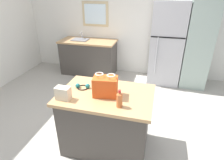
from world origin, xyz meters
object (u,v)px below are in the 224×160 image
at_px(refrigerator, 167,44).
at_px(bottle, 119,99).
at_px(kitchen_island, 106,120).
at_px(shopping_bag, 105,86).
at_px(tall_cabinet, 198,42).
at_px(small_box, 63,93).
at_px(ear_defenders, 83,86).

distance_m(refrigerator, bottle, 2.67).
xyz_separation_m(refrigerator, bottle, (-0.51, -2.62, 0.03)).
distance_m(kitchen_island, bottle, 0.62).
xyz_separation_m(kitchen_island, shopping_bag, (0.00, -0.04, 0.56)).
bearing_deg(shopping_bag, bottle, -41.99).
distance_m(refrigerator, tall_cabinet, 0.66).
bearing_deg(tall_cabinet, kitchen_island, -120.31).
height_order(tall_cabinet, shopping_bag, tall_cabinet).
bearing_deg(kitchen_island, refrigerator, 72.74).
height_order(small_box, ear_defenders, small_box).
xyz_separation_m(shopping_bag, small_box, (-0.47, -0.21, -0.05)).
bearing_deg(shopping_bag, ear_defenders, 163.88).
bearing_deg(shopping_bag, refrigerator, 73.07).
distance_m(tall_cabinet, shopping_bag, 2.78).
height_order(tall_cabinet, small_box, tall_cabinet).
bearing_deg(tall_cabinet, shopping_bag, -119.85).
height_order(refrigerator, shopping_bag, refrigerator).
distance_m(tall_cabinet, small_box, 3.22).
height_order(tall_cabinet, ear_defenders, tall_cabinet).
distance_m(kitchen_island, tall_cabinet, 2.82).
bearing_deg(small_box, ear_defenders, 69.48).
relative_size(small_box, ear_defenders, 0.88).
bearing_deg(small_box, kitchen_island, 28.43).
xyz_separation_m(tall_cabinet, ear_defenders, (-1.73, -2.31, -0.13)).
xyz_separation_m(kitchen_island, bottle, (0.23, -0.24, 0.53)).
relative_size(bottle, ear_defenders, 1.08).
xyz_separation_m(kitchen_island, tall_cabinet, (1.39, 2.38, 0.59)).
bearing_deg(kitchen_island, shopping_bag, -84.34).
bearing_deg(shopping_bag, tall_cabinet, 60.15).
bearing_deg(small_box, refrigerator, 65.43).
xyz_separation_m(shopping_bag, ear_defenders, (-0.35, 0.10, -0.10)).
bearing_deg(small_box, bottle, 0.93).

